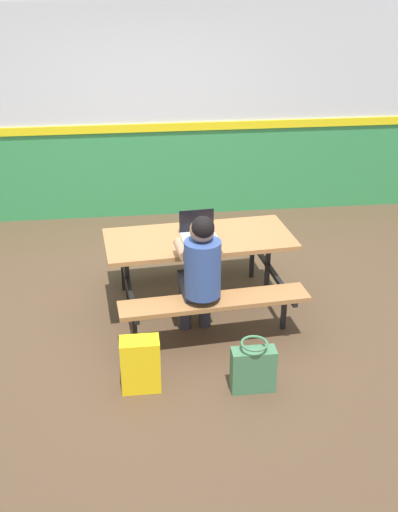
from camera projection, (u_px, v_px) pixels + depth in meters
name	position (u px, v px, depth m)	size (l,w,h in m)	color
ground_plane	(171.00, 310.00, 5.82)	(10.00, 10.00, 0.02)	#4C3826
accent_backdrop	(153.00, 118.00, 7.49)	(8.00, 0.14, 2.60)	#338C4C
picnic_table_main	(199.00, 254.00, 5.60)	(1.75, 1.68, 0.74)	#9E6B3D
student_nearer	(201.00, 269.00, 5.03)	(0.38, 0.53, 1.21)	#2D2D38
laptop_silver	(198.00, 231.00, 5.54)	(0.34, 0.25, 0.22)	silver
backpack_dark	(140.00, 364.00, 4.67)	(0.30, 0.22, 0.44)	yellow
tote_bag_bright	(253.00, 368.00, 4.66)	(0.34, 0.21, 0.43)	#3F724C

